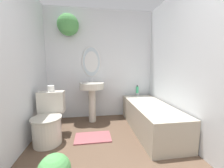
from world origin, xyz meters
TOP-DOWN VIEW (x-y plane):
  - wall_back at (-0.13, 2.64)m, footprint 2.47×0.43m
  - wall_left at (-1.20, 1.32)m, footprint 0.06×2.76m
  - wall_right at (1.20, 1.32)m, footprint 0.06×2.76m
  - toilet at (-0.89, 1.69)m, footprint 0.44×0.64m
  - pedestal_sink at (-0.21, 2.35)m, footprint 0.50×0.50m
  - bathtub at (0.83, 1.79)m, footprint 0.64×1.60m
  - shampoo_bottle at (0.81, 2.46)m, footprint 0.06×0.06m
  - bath_mat at (-0.21, 1.66)m, footprint 0.58×0.36m
  - toilet_paper_roll at (-0.89, 1.91)m, footprint 0.11×0.11m

SIDE VIEW (x-z plane):
  - bath_mat at x=-0.21m, z-range 0.00..0.02m
  - bathtub at x=0.83m, z-range -0.03..0.54m
  - toilet at x=-0.89m, z-range -0.05..0.70m
  - pedestal_sink at x=-0.21m, z-range 0.16..1.09m
  - shampoo_bottle at x=0.81m, z-range 0.56..0.73m
  - toilet_paper_roll at x=-0.89m, z-range 0.75..0.85m
  - wall_left at x=-1.20m, z-range 0.00..2.40m
  - wall_right at x=1.20m, z-range 0.00..2.40m
  - wall_back at x=-0.13m, z-range 0.15..2.55m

